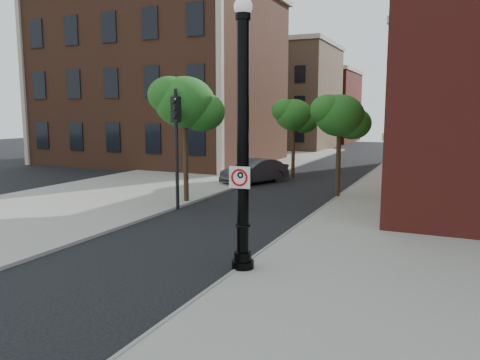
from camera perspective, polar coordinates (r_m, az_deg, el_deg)
The scene contains 16 objects.
ground at distance 13.98m, azimuth -8.19°, elevation -10.03°, with size 120.00×120.00×0.00m, color black.
sidewalk_right at distance 21.62m, azimuth 20.71°, elevation -3.77°, with size 8.00×60.00×0.12m, color gray.
sidewalk_left at distance 33.63m, azimuth -4.66°, elevation 0.89°, with size 10.00×50.00×0.12m, color gray.
curb_edge at distance 22.19m, azimuth 10.49°, elevation -3.04°, with size 0.10×60.00×0.14m, color gray.
victorian_building at distance 42.32m, azimuth -9.31°, elevation 14.11°, with size 18.60×14.60×17.95m.
bg_building_tan_a at distance 58.42m, azimuth 5.25°, elevation 9.84°, with size 12.00×12.00×12.00m, color #916C4F.
bg_building_red at distance 71.77m, azimuth 8.95°, elevation 8.68°, with size 12.00×12.00×10.00m, color maroon.
lamppost at distance 12.44m, azimuth 0.36°, elevation 3.60°, with size 0.61×0.61×7.27m.
no_parking_sign at distance 12.35m, azimuth -0.05°, elevation 0.34°, with size 0.59×0.10×0.59m.
parked_car at distance 28.90m, azimuth 1.82°, elevation 1.08°, with size 1.59×4.56×1.50m, color #313136.
traffic_signal_left at distance 21.01m, azimuth -7.80°, elevation 6.18°, with size 0.38×0.46×5.39m.
traffic_signal_right at distance 20.30m, azimuth 17.58°, elevation 4.57°, with size 0.34×0.40×4.74m.
utility_pole at distance 20.11m, azimuth 17.37°, elevation 1.82°, with size 0.09×0.09×4.48m, color #999999.
street_tree_a at distance 22.45m, azimuth -6.59°, elevation 9.24°, with size 3.35×3.03×6.04m.
street_tree_b at distance 31.47m, azimuth 6.66°, elevation 7.78°, with size 2.90×2.62×5.23m.
street_tree_c at distance 24.08m, azimuth 12.15°, elevation 7.55°, with size 2.91×2.63×5.25m.
Camera 1 is at (7.20, -11.15, 4.37)m, focal length 35.00 mm.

